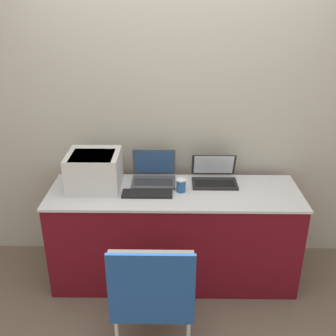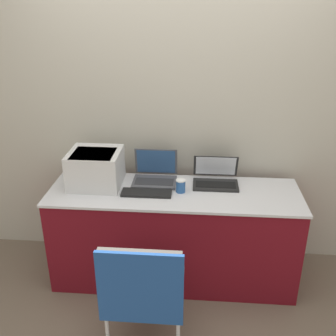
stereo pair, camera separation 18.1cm
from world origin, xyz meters
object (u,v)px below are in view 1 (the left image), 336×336
(coffee_cup, at_px, (181,185))
(laptop_left, at_px, (154,175))
(chair, at_px, (153,290))
(printer, at_px, (94,169))
(external_keyboard, at_px, (147,194))
(laptop_right, at_px, (214,177))

(coffee_cup, bearing_deg, laptop_left, 139.71)
(coffee_cup, height_order, chair, coffee_cup)
(printer, bearing_deg, external_keyboard, -17.90)
(laptop_left, distance_m, external_keyboard, 0.25)
(laptop_left, relative_size, laptop_right, 0.98)
(laptop_right, bearing_deg, laptop_left, 178.36)
(printer, distance_m, coffee_cup, 0.68)
(laptop_right, xyz_separation_m, chair, (-0.45, -0.97, -0.29))
(coffee_cup, bearing_deg, external_keyboard, -166.75)
(external_keyboard, relative_size, coffee_cup, 3.72)
(printer, relative_size, laptop_left, 1.14)
(printer, bearing_deg, laptop_right, 5.78)
(laptop_left, relative_size, external_keyboard, 0.92)
(external_keyboard, xyz_separation_m, chair, (0.07, -0.75, -0.26))
(printer, height_order, laptop_left, printer)
(external_keyboard, bearing_deg, chair, -84.44)
(coffee_cup, bearing_deg, printer, 173.70)
(printer, relative_size, laptop_right, 1.12)
(laptop_left, relative_size, chair, 0.39)
(laptop_right, distance_m, chair, 1.11)
(laptop_right, relative_size, chair, 0.40)
(printer, bearing_deg, coffee_cup, -6.30)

